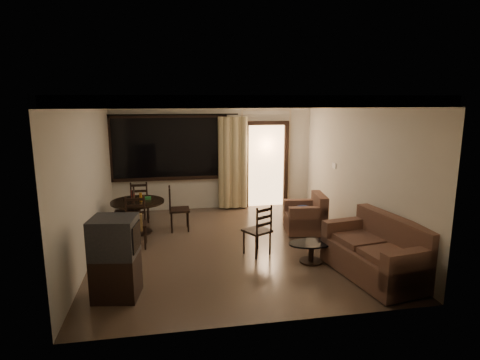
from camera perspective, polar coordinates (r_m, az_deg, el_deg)
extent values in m
plane|color=#7F6651|center=(7.78, -1.28, -9.27)|extent=(5.50, 5.50, 0.00)
plane|color=beige|center=(10.09, -3.76, 3.77)|extent=(5.00, 0.00, 5.00)
plane|color=beige|center=(4.77, 3.82, -5.13)|extent=(5.00, 0.00, 5.00)
plane|color=beige|center=(7.44, -20.72, 0.22)|extent=(0.00, 5.50, 5.50)
plane|color=beige|center=(8.16, 16.29, 1.46)|extent=(0.00, 5.50, 5.50)
plane|color=white|center=(7.27, -1.39, 11.83)|extent=(5.50, 5.50, 0.00)
cube|color=black|center=(9.97, -10.07, 4.54)|extent=(2.70, 0.04, 1.45)
cylinder|color=black|center=(9.82, -9.64, 9.16)|extent=(3.20, 0.03, 0.03)
cube|color=#FFC684|center=(10.33, 3.75, 1.99)|extent=(0.91, 0.03, 2.08)
cube|color=white|center=(9.11, 13.26, 2.00)|extent=(0.02, 0.18, 0.12)
cylinder|color=black|center=(7.27, -1.38, 11.35)|extent=(0.03, 0.03, 0.12)
cylinder|color=black|center=(7.27, -1.38, 10.64)|extent=(0.16, 0.16, 0.08)
cylinder|color=black|center=(8.56, -14.37, -3.02)|extent=(1.09, 1.09, 0.04)
cylinder|color=black|center=(8.64, -14.26, -5.12)|extent=(0.11, 0.11, 0.64)
cylinder|color=black|center=(8.74, -14.16, -7.15)|extent=(0.55, 0.55, 0.03)
cylinder|color=maroon|center=(8.58, -15.01, -2.13)|extent=(0.06, 0.06, 0.22)
cylinder|color=#AF6D12|center=(8.48, -13.94, -2.36)|extent=(0.06, 0.06, 0.18)
cube|color=#288636|center=(8.64, -13.02, -2.51)|extent=(0.14, 0.10, 0.05)
cube|color=black|center=(8.63, -16.07, -4.47)|extent=(0.42, 0.42, 0.04)
cube|color=black|center=(8.60, -8.63, -4.19)|extent=(0.42, 0.42, 0.04)
cube|color=black|center=(7.80, -14.65, -6.10)|extent=(0.42, 0.42, 0.04)
cube|color=#A18145|center=(7.55, -14.79, -5.90)|extent=(0.28, 0.08, 0.32)
cube|color=black|center=(9.38, -14.03, -3.07)|extent=(0.42, 0.42, 0.04)
cube|color=black|center=(6.06, -17.15, -12.95)|extent=(0.68, 0.64, 0.62)
cube|color=black|center=(5.84, -17.49, -7.73)|extent=(0.68, 0.64, 0.55)
cube|color=black|center=(5.77, -14.52, -7.82)|extent=(0.09, 0.44, 0.37)
cube|color=#43221F|center=(6.76, 18.55, -11.04)|extent=(1.18, 1.84, 0.43)
cube|color=#43221F|center=(6.85, 21.07, -7.75)|extent=(0.49, 1.73, 0.70)
cube|color=#43221F|center=(6.15, 23.10, -11.53)|extent=(0.93, 0.34, 0.54)
cube|color=#43221F|center=(7.26, 14.96, -7.44)|extent=(0.93, 0.34, 0.54)
cube|color=#43221F|center=(6.64, 18.32, -9.15)|extent=(0.88, 1.59, 0.13)
cube|color=#43221F|center=(8.57, 9.18, -5.97)|extent=(0.88, 0.88, 0.37)
cube|color=#43221F|center=(8.55, 11.22, -3.96)|extent=(0.29, 0.80, 0.60)
cube|color=#43221F|center=(8.23, 9.66, -5.39)|extent=(0.80, 0.27, 0.46)
cube|color=#43221F|center=(8.81, 8.81, -4.22)|extent=(0.80, 0.27, 0.46)
cube|color=#43221F|center=(8.50, 8.92, -4.62)|extent=(0.63, 0.67, 0.11)
ellipsoid|color=navy|center=(8.48, 8.94, -3.93)|extent=(0.33, 0.28, 0.10)
ellipsoid|color=black|center=(7.03, 10.13, -8.84)|extent=(0.80, 0.48, 0.03)
cylinder|color=black|center=(7.09, 10.08, -10.12)|extent=(0.09, 0.09, 0.32)
cylinder|color=black|center=(7.15, 10.04, -11.28)|extent=(0.39, 0.39, 0.03)
cube|color=black|center=(7.23, 2.43, -7.22)|extent=(0.56, 0.56, 0.04)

